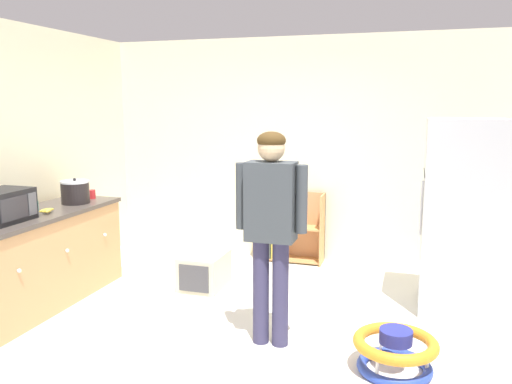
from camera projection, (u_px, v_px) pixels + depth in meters
The scene contains 15 objects.
ground_plane at pixel (259, 336), 4.30m from camera, with size 12.00×12.00×0.00m, color silver.
back_wall at pixel (315, 150), 6.27m from camera, with size 5.20×0.06×2.70m, color beige.
left_side_wall at pixel (48, 156), 5.59m from camera, with size 0.06×2.99×2.70m, color #EEE6C0.
kitchen_counter at pixel (40, 259), 4.92m from camera, with size 0.65×1.89×0.90m.
refrigerator at pixel (462, 216), 4.74m from camera, with size 0.73×0.68×1.78m.
bookshelf at pixel (286, 231), 6.35m from camera, with size 0.80×0.28×0.85m.
standing_person at pixel (271, 219), 4.00m from camera, with size 0.57×0.22×1.70m.
baby_walker at pixel (395, 351), 3.71m from camera, with size 0.60×0.60×0.32m.
pet_carrier at pixel (204, 270), 5.43m from camera, with size 0.42×0.55×0.36m.
microwave at pixel (1, 206), 4.44m from camera, with size 0.37×0.48×0.28m.
crock_pot at pixel (75, 192), 5.28m from camera, with size 0.29×0.29×0.26m.
banana_bunch at pixel (48, 210), 4.81m from camera, with size 0.12×0.16×0.04m.
yellow_cup at pixel (81, 193), 5.65m from camera, with size 0.08×0.08×0.10m, color yellow.
teal_cup at pixel (34, 206), 4.92m from camera, with size 0.08×0.08×0.10m, color teal.
red_cup at pixel (92, 194), 5.56m from camera, with size 0.08×0.08×0.10m, color red.
Camera 1 is at (1.17, -3.86, 1.91)m, focal length 36.30 mm.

